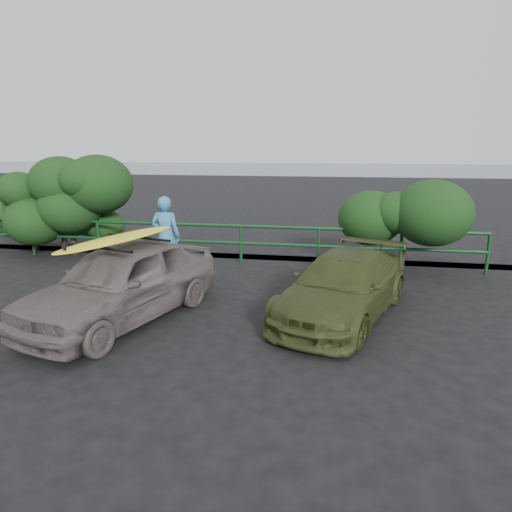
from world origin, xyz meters
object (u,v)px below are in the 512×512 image
(guardrail, at_px, (204,243))
(surfboard, at_px, (119,238))
(man, at_px, (166,236))
(sedan, at_px, (122,282))
(olive_vehicle, at_px, (343,286))

(guardrail, xyz_separation_m, surfboard, (-0.24, -4.20, 0.95))
(surfboard, bearing_deg, guardrail, 104.02)
(man, bearing_deg, surfboard, 94.28)
(guardrail, height_order, man, man)
(sedan, relative_size, olive_vehicle, 1.05)
(sedan, height_order, olive_vehicle, sedan)
(guardrail, height_order, surfboard, surfboard)
(guardrail, bearing_deg, man, -111.50)
(guardrail, bearing_deg, olive_vehicle, -43.21)
(sedan, height_order, man, man)
(olive_vehicle, height_order, surfboard, surfboard)
(olive_vehicle, xyz_separation_m, surfboard, (-3.82, -0.84, 0.91))
(sedan, xyz_separation_m, olive_vehicle, (3.82, 0.84, -0.13))
(guardrail, bearing_deg, surfboard, -93.33)
(surfboard, bearing_deg, olive_vehicle, 29.78)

